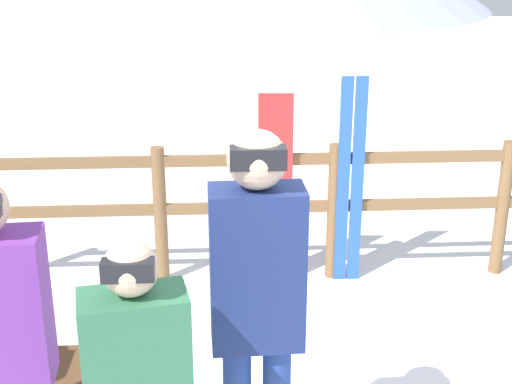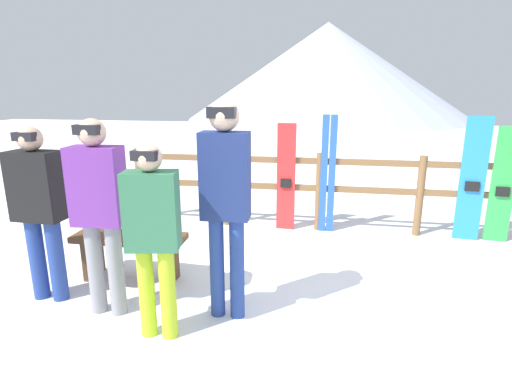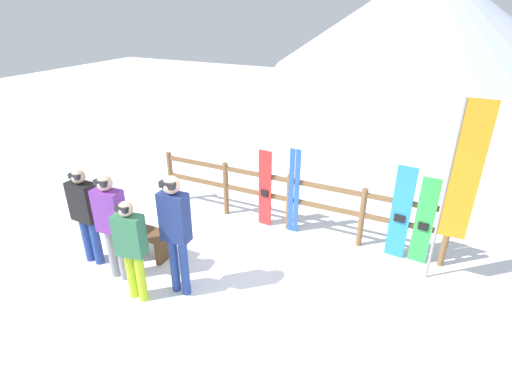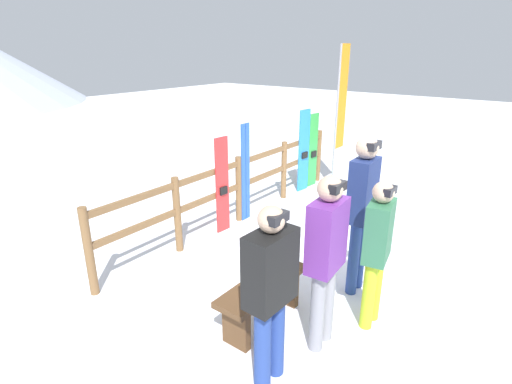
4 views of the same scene
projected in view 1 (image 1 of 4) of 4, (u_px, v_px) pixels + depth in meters
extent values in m
cylinder|color=brown|center=(160.00, 216.00, 5.35)|extent=(0.10, 0.10, 1.07)
cylinder|color=brown|center=(334.00, 212.00, 5.42)|extent=(0.10, 0.10, 1.07)
cylinder|color=brown|center=(502.00, 209.00, 5.49)|extent=(0.10, 0.10, 1.07)
cube|color=brown|center=(334.00, 206.00, 5.40)|extent=(5.25, 0.05, 0.08)
cube|color=brown|center=(336.00, 158.00, 5.27)|extent=(5.25, 0.05, 0.08)
cube|color=brown|center=(27.00, 371.00, 3.61)|extent=(1.13, 0.36, 0.06)
cube|color=navy|center=(257.00, 269.00, 2.94)|extent=(0.39, 0.23, 0.70)
sphere|color=#D8B293|center=(257.00, 160.00, 2.77)|extent=(0.24, 0.24, 0.24)
cube|color=black|center=(258.00, 158.00, 2.70)|extent=(0.22, 0.08, 0.08)
cube|color=#33724C|center=(137.00, 365.00, 2.63)|extent=(0.42, 0.28, 0.59)
sphere|color=#D8B293|center=(130.00, 269.00, 2.49)|extent=(0.20, 0.20, 0.20)
cube|color=black|center=(128.00, 270.00, 2.42)|extent=(0.18, 0.07, 0.07)
cube|color=red|center=(275.00, 191.00, 5.27)|extent=(0.25, 0.04, 1.47)
cube|color=black|center=(275.00, 202.00, 5.27)|extent=(0.14, 0.04, 0.12)
cube|color=blue|center=(343.00, 183.00, 5.28)|extent=(0.09, 0.02, 1.59)
cube|color=blue|center=(357.00, 182.00, 5.29)|extent=(0.09, 0.02, 1.59)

